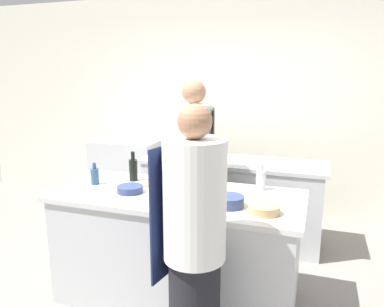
% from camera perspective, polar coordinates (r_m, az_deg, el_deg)
% --- Properties ---
extents(ground_plane, '(16.00, 16.00, 0.00)m').
position_cam_1_polar(ground_plane, '(3.35, -2.08, -20.87)').
color(ground_plane, gray).
extents(wall_back, '(8.00, 0.06, 2.80)m').
position_cam_1_polar(wall_back, '(4.87, 6.85, 7.15)').
color(wall_back, silver).
rests_on(wall_back, ground_plane).
extents(prep_counter, '(1.95, 0.86, 0.90)m').
position_cam_1_polar(prep_counter, '(3.12, -2.14, -13.94)').
color(prep_counter, silver).
rests_on(prep_counter, ground_plane).
extents(pass_counter, '(1.98, 0.63, 0.90)m').
position_cam_1_polar(pass_counter, '(4.18, 6.04, -7.06)').
color(pass_counter, silver).
rests_on(pass_counter, ground_plane).
extents(oven_range, '(0.85, 0.75, 0.97)m').
position_cam_1_polar(oven_range, '(5.09, -9.27, -3.20)').
color(oven_range, silver).
rests_on(oven_range, ground_plane).
extents(chef_at_prep_near, '(0.40, 0.39, 1.67)m').
position_cam_1_polar(chef_at_prep_near, '(2.25, 0.31, -14.05)').
color(chef_at_prep_near, black).
rests_on(chef_at_prep_near, ground_plane).
extents(chef_at_stove, '(0.42, 0.40, 1.76)m').
position_cam_1_polar(chef_at_stove, '(3.62, 0.33, -2.83)').
color(chef_at_stove, black).
rests_on(chef_at_stove, ground_plane).
extents(bottle_olive_oil, '(0.08, 0.08, 0.22)m').
position_cam_1_polar(bottle_olive_oil, '(3.07, 10.49, -3.91)').
color(bottle_olive_oil, silver).
rests_on(bottle_olive_oil, prep_counter).
extents(bottle_vinegar, '(0.08, 0.08, 0.24)m').
position_cam_1_polar(bottle_vinegar, '(2.98, 1.96, -4.06)').
color(bottle_vinegar, '#19471E').
rests_on(bottle_vinegar, prep_counter).
extents(bottle_wine, '(0.08, 0.08, 0.28)m').
position_cam_1_polar(bottle_wine, '(2.91, -0.23, -4.07)').
color(bottle_wine, '#5B2319').
rests_on(bottle_wine, prep_counter).
extents(bottle_cooking_oil, '(0.07, 0.07, 0.26)m').
position_cam_1_polar(bottle_cooking_oil, '(3.31, -8.94, -2.37)').
color(bottle_cooking_oil, black).
rests_on(bottle_cooking_oil, prep_counter).
extents(bottle_sauce, '(0.07, 0.07, 0.19)m').
position_cam_1_polar(bottle_sauce, '(3.28, -14.59, -3.29)').
color(bottle_sauce, '#2D5175').
rests_on(bottle_sauce, prep_counter).
extents(bowl_mixing_large, '(0.22, 0.22, 0.08)m').
position_cam_1_polar(bowl_mixing_large, '(2.68, 5.63, -7.25)').
color(bowl_mixing_large, navy).
rests_on(bowl_mixing_large, prep_counter).
extents(bowl_prep_small, '(0.22, 0.22, 0.06)m').
position_cam_1_polar(bowl_prep_small, '(2.60, 10.89, -8.29)').
color(bowl_prep_small, tan).
rests_on(bowl_prep_small, prep_counter).
extents(bowl_ceramic_blue, '(0.20, 0.20, 0.05)m').
position_cam_1_polar(bowl_ceramic_blue, '(3.01, -9.43, -5.38)').
color(bowl_ceramic_blue, navy).
rests_on(bowl_ceramic_blue, prep_counter).
extents(cup, '(0.10, 0.10, 0.09)m').
position_cam_1_polar(cup, '(2.89, -5.64, -5.68)').
color(cup, '#33477F').
rests_on(cup, prep_counter).
extents(cutting_board, '(0.43, 0.21, 0.01)m').
position_cam_1_polar(cutting_board, '(3.15, -3.43, -4.81)').
color(cutting_board, tan).
rests_on(cutting_board, prep_counter).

